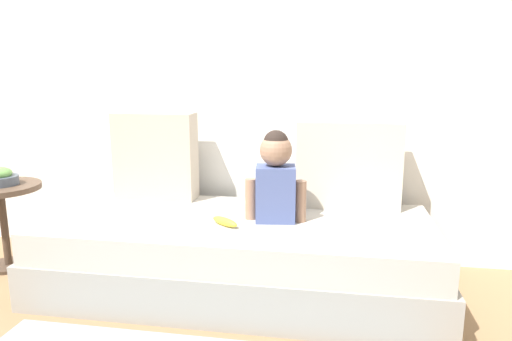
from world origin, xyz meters
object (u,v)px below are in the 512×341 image
throw_pillow_right (348,165)px  side_table (2,204)px  couch (238,255)px  toddler (276,177)px  banana (225,222)px  throw_pillow_left (156,156)px

throw_pillow_right → side_table: 1.94m
couch → side_table: (-1.36, 0.05, 0.19)m
side_table → toddler: bearing=-1.6°
couch → banana: bearing=-106.9°
side_table → throw_pillow_right: bearing=7.8°
banana → toddler: bearing=29.3°
couch → toddler: (0.19, 0.01, 0.41)m
banana → side_table: size_ratio=0.35×
throw_pillow_left → side_table: 0.90m
toddler → side_table: bearing=178.4°
throw_pillow_left → banana: (0.51, -0.43, -0.23)m
throw_pillow_left → toddler: (0.74, -0.31, -0.03)m
toddler → side_table: toddler is taller
couch → throw_pillow_right: size_ratio=3.59×
couch → throw_pillow_right: bearing=30.1°
throw_pillow_right → couch: bearing=-149.9°
throw_pillow_left → side_table: (-0.82, -0.26, -0.25)m
couch → banana: size_ratio=11.67×
banana → side_table: bearing=172.7°
toddler → side_table: (-1.55, 0.04, -0.22)m
couch → side_table: size_ratio=4.07×
couch → throw_pillow_right: throw_pillow_right is taller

